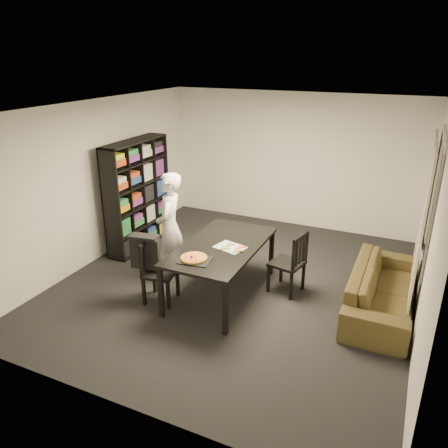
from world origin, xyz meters
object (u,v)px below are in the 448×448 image
at_px(chair_right, 293,259).
at_px(pepperoni_pizza, 194,258).
at_px(bookshelf, 138,195).
at_px(baking_tray, 195,260).
at_px(dining_table, 221,250).
at_px(chair_left, 154,267).
at_px(sofa, 382,289).
at_px(person, 170,227).

height_order(chair_right, pepperoni_pizza, chair_right).
height_order(bookshelf, pepperoni_pizza, bookshelf).
bearing_deg(baking_tray, chair_right, 45.25).
bearing_deg(dining_table, chair_right, 26.19).
bearing_deg(chair_left, sofa, -79.59).
relative_size(bookshelf, dining_table, 1.03).
distance_m(chair_right, baking_tray, 1.46).
relative_size(chair_right, person, 0.56).
distance_m(baking_tray, pepperoni_pizza, 0.04).
height_order(bookshelf, baking_tray, bookshelf).
bearing_deg(baking_tray, bookshelf, 141.72).
bearing_deg(chair_right, sofa, 106.25).
bearing_deg(chair_right, pepperoni_pizza, -33.66).
xyz_separation_m(chair_left, person, (-0.14, 0.67, 0.32)).
height_order(chair_left, person, person).
xyz_separation_m(chair_right, baking_tray, (-1.01, -1.02, 0.24)).
xyz_separation_m(dining_table, pepperoni_pizza, (-0.13, -0.56, 0.09)).
bearing_deg(chair_right, chair_left, -47.48).
distance_m(dining_table, pepperoni_pizza, 0.58).
height_order(baking_tray, sofa, baking_tray).
bearing_deg(chair_right, bookshelf, -87.65).
xyz_separation_m(person, sofa, (3.07, 0.40, -0.53)).
height_order(dining_table, chair_right, chair_right).
relative_size(bookshelf, chair_left, 2.11).
bearing_deg(pepperoni_pizza, bookshelf, 141.57).
xyz_separation_m(chair_left, chair_right, (1.69, 0.98, 0.02)).
bearing_deg(person, bookshelf, -145.74).
distance_m(pepperoni_pizza, sofa, 2.58).
bearing_deg(bookshelf, sofa, -5.92).
bearing_deg(baking_tray, chair_left, 176.58).
bearing_deg(sofa, baking_tray, 116.22).
bearing_deg(chair_right, person, -68.03).
xyz_separation_m(dining_table, sofa, (2.15, 0.54, -0.40)).
bearing_deg(sofa, dining_table, 103.97).
bearing_deg(pepperoni_pizza, chair_right, 44.04).
relative_size(bookshelf, chair_right, 2.04).
bearing_deg(baking_tray, dining_table, 80.09).
bearing_deg(bookshelf, dining_table, -25.27).
bearing_deg(person, dining_table, 61.65).
distance_m(dining_table, sofa, 2.25).
bearing_deg(sofa, bookshelf, 84.08).
xyz_separation_m(chair_left, pepperoni_pizza, (0.65, -0.03, 0.28)).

